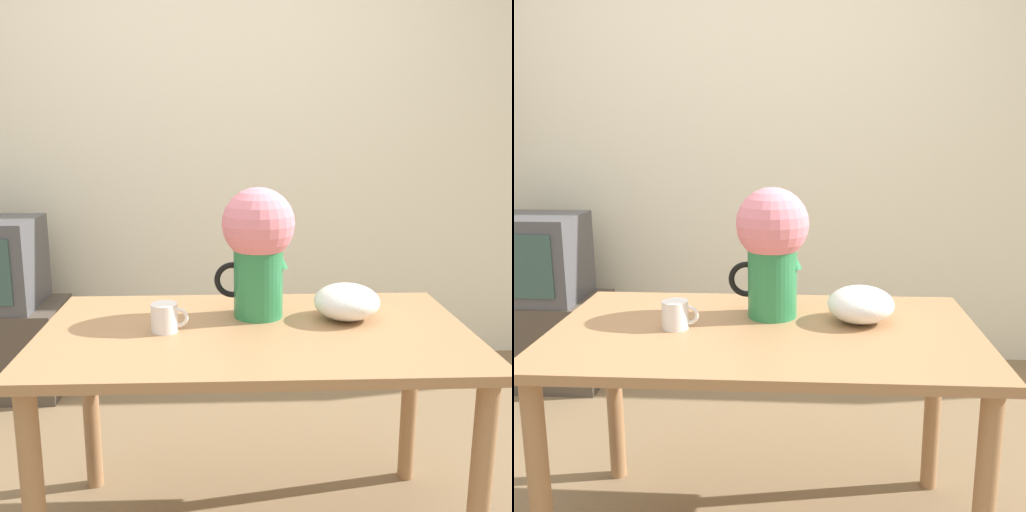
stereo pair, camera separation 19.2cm
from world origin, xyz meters
TOP-DOWN VIEW (x-y plane):
  - wall_back at (0.00, 1.72)m, footprint 8.00×0.05m
  - table at (0.20, 0.08)m, footprint 1.31×0.77m
  - flower_vase at (0.21, 0.20)m, footprint 0.26×0.23m
  - coffee_mug at (-0.08, 0.07)m, footprint 0.11×0.08m
  - white_bowl at (0.49, 0.16)m, footprint 0.21×0.21m

SIDE VIEW (x-z plane):
  - table at x=0.20m, z-range 0.26..0.98m
  - coffee_mug at x=-0.08m, z-range 0.73..0.81m
  - white_bowl at x=0.49m, z-range 0.73..0.84m
  - flower_vase at x=0.21m, z-range 0.76..1.19m
  - wall_back at x=0.00m, z-range 0.00..2.60m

